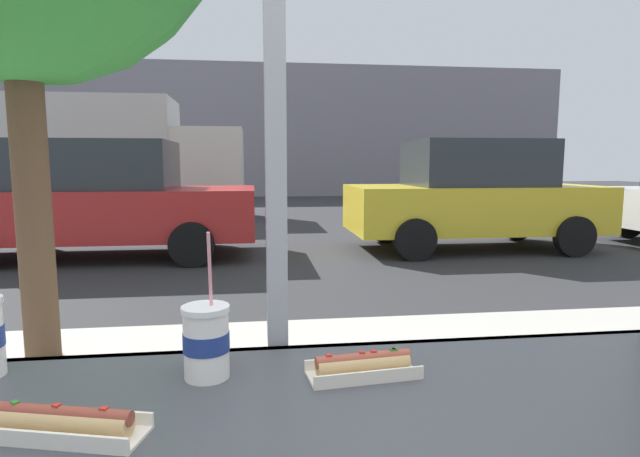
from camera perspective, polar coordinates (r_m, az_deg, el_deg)
name	(u,v)px	position (r m, az deg, el deg)	size (l,w,h in m)	color
ground_plane	(258,245)	(9.29, -6.93, -1.80)	(60.00, 60.00, 0.00)	#2D2D30
sidewalk_strip	(267,408)	(3.10, -5.93, -19.29)	(16.00, 2.80, 0.15)	#B2ADA3
window_wall	(274,2)	(1.31, -5.17, 23.83)	(2.99, 0.20, 2.90)	#423D38
building_facade_far	(254,131)	(23.20, -7.33, 10.71)	(28.00, 1.20, 5.74)	gray
soda_cup_right	(206,340)	(1.12, -12.55, -12.07)	(0.10, 0.10, 0.31)	white
hotdog_tray_near	(363,365)	(1.12, 4.84, -14.95)	(0.24, 0.12, 0.05)	beige
hotdog_tray_far	(64,422)	(0.99, -26.63, -18.73)	(0.28, 0.16, 0.05)	silver
parked_car_red	(99,199)	(8.60, -23.40, 3.00)	(4.68, 2.08, 1.80)	red
parked_car_yellow	(474,195)	(9.05, 16.75, 3.55)	(4.17, 1.97, 1.84)	gold
box_truck	(112,155)	(14.30, -22.17, 7.56)	(6.32, 2.44, 3.09)	beige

